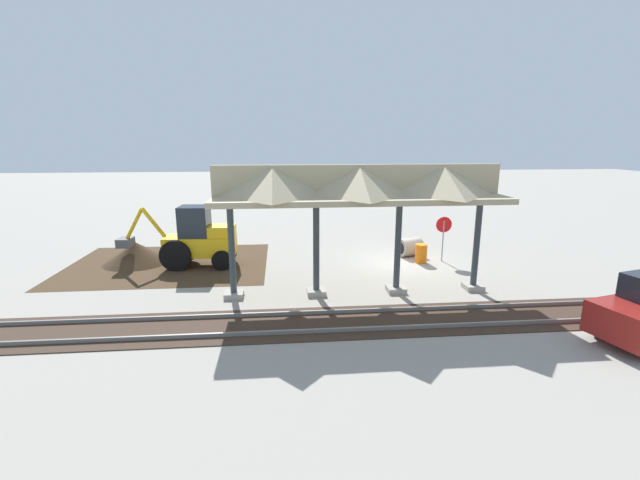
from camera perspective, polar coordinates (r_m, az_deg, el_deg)
ground_plane at (r=20.95m, az=10.74°, el=-2.97°), size 120.00×120.00×0.00m
dirt_work_zone at (r=21.56m, az=-19.48°, el=-3.03°), size 9.20×7.00×0.01m
platform_canopy at (r=15.73m, az=5.18°, el=7.25°), size 10.53×3.20×4.90m
rail_tracks at (r=15.10m, az=17.64°, el=-9.79°), size 60.00×2.58×0.15m
stop_sign at (r=21.29m, az=16.16°, el=1.36°), size 0.76×0.06×2.19m
backhoe at (r=20.54m, az=-16.11°, el=0.05°), size 5.38×1.87×2.82m
dirt_mound at (r=22.39m, az=-23.19°, el=-2.77°), size 6.21×6.21×2.01m
concrete_pipe at (r=22.12m, az=11.88°, el=-0.93°), size 1.33×1.21×0.91m
traffic_barrel at (r=21.03m, az=13.32°, el=-1.76°), size 0.56×0.56×0.90m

